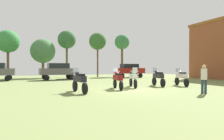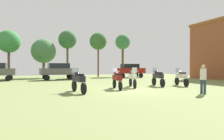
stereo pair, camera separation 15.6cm
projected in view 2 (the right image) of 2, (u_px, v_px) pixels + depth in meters
The scene contains 14 objects.
ground_plane at pixel (128, 90), 13.20m from camera, with size 44.00×52.00×0.02m.
motorcycle_1 at pixel (133, 78), 14.79m from camera, with size 0.82×2.16×1.50m.
motorcycle_4 at pixel (181, 77), 16.04m from camera, with size 0.81×2.21×1.48m.
motorcycle_5 at pixel (117, 79), 13.60m from camera, with size 0.67×2.20×1.46m.
motorcycle_6 at pixel (78, 80), 11.76m from camera, with size 0.65×2.27×1.50m.
motorcycle_8 at pixel (158, 77), 15.74m from camera, with size 0.68×2.17×1.49m.
car_1 at pixel (130, 70), 28.69m from camera, with size 4.35×1.91×2.00m.
car_3 at pixel (59, 70), 23.45m from camera, with size 4.42×2.10×2.00m.
person_1 at pixel (203, 77), 11.18m from camera, with size 0.47×0.47×1.67m.
tree_1 at pixel (44, 51), 28.11m from camera, with size 3.48×3.48×5.59m.
tree_2 at pixel (98, 42), 30.54m from camera, with size 2.68×2.68×6.93m.
tree_3 at pixel (9, 42), 25.71m from camera, with size 2.96×2.96×6.40m.
tree_4 at pixel (67, 40), 30.41m from camera, with size 2.81×2.81×7.22m.
tree_7 at pixel (123, 43), 32.91m from camera, with size 2.51×2.51×7.04m.
Camera 2 is at (-6.01, -11.77, 1.57)m, focal length 31.22 mm.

